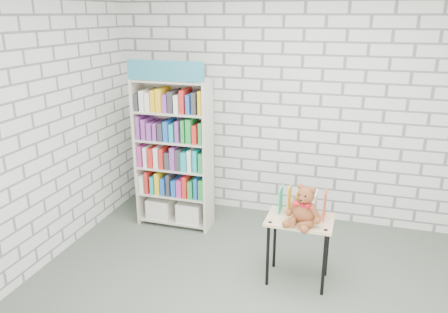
# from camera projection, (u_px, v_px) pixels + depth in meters

# --- Properties ---
(ground) EXTENTS (4.50, 4.50, 0.00)m
(ground) POSITION_uv_depth(u_px,v_px,m) (261.00, 313.00, 3.71)
(ground) COLOR #4A5648
(ground) RESTS_ON ground
(room_shell) EXTENTS (4.52, 4.02, 2.81)m
(room_shell) POSITION_uv_depth(u_px,v_px,m) (267.00, 106.00, 3.15)
(room_shell) COLOR silver
(room_shell) RESTS_ON ground
(bookshelf) EXTENTS (0.87, 0.34, 1.96)m
(bookshelf) POSITION_uv_depth(u_px,v_px,m) (174.00, 153.00, 5.03)
(bookshelf) COLOR beige
(bookshelf) RESTS_ON ground
(display_table) EXTENTS (0.61, 0.43, 0.65)m
(display_table) POSITION_uv_depth(u_px,v_px,m) (299.00, 228.00, 4.00)
(display_table) COLOR #D6B680
(display_table) RESTS_ON ground
(table_books) EXTENTS (0.42, 0.19, 0.25)m
(table_books) POSITION_uv_depth(u_px,v_px,m) (302.00, 202.00, 4.02)
(table_books) COLOR #2AB8A0
(table_books) RESTS_ON display_table
(teddy_bear) EXTENTS (0.33, 0.32, 0.36)m
(teddy_bear) POSITION_uv_depth(u_px,v_px,m) (304.00, 209.00, 3.83)
(teddy_bear) COLOR brown
(teddy_bear) RESTS_ON display_table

